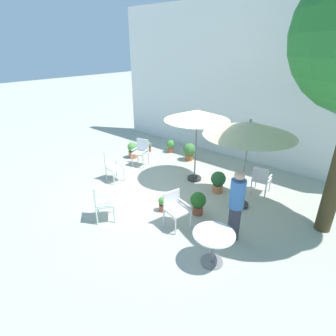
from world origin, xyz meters
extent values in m
plane|color=#ACAE9E|center=(0.00, 0.00, 0.00)|extent=(60.00, 60.00, 0.00)
cube|color=white|center=(0.00, 3.83, 2.72)|extent=(10.65, 0.30, 5.44)
cylinder|color=#2D2D2D|center=(2.06, 0.62, 0.04)|extent=(0.44, 0.44, 0.08)
cylinder|color=slate|center=(2.06, 0.62, 1.16)|extent=(0.04, 0.04, 2.33)
cone|color=beige|center=(2.06, 0.62, 2.16)|extent=(2.22, 2.22, 0.34)
sphere|color=slate|center=(2.06, 0.62, 2.36)|extent=(0.06, 0.06, 0.06)
cylinder|color=#2D2D2D|center=(0.22, 1.10, 0.04)|extent=(0.44, 0.44, 0.08)
cylinder|color=slate|center=(0.22, 1.10, 1.13)|extent=(0.04, 0.04, 2.25)
cone|color=beige|center=(0.22, 1.10, 2.11)|extent=(1.94, 1.94, 0.29)
sphere|color=slate|center=(0.22, 1.10, 2.28)|extent=(0.06, 0.06, 0.06)
cylinder|color=white|center=(2.60, -1.68, 0.70)|extent=(0.82, 0.82, 0.02)
cylinder|color=slate|center=(2.60, -1.68, 0.34)|extent=(0.06, 0.06, 0.68)
cylinder|color=slate|center=(2.60, -1.68, 0.01)|extent=(0.45, 0.45, 0.03)
cube|color=silver|center=(-1.68, -0.58, 0.45)|extent=(0.50, 0.47, 0.04)
cube|color=silver|center=(-1.89, -0.56, 0.72)|extent=(0.08, 0.40, 0.50)
cube|color=silver|center=(-1.69, -0.77, 0.57)|extent=(0.42, 0.08, 0.03)
cube|color=silver|center=(-1.66, -0.39, 0.57)|extent=(0.42, 0.08, 0.03)
cylinder|color=silver|center=(-1.48, -0.79, 0.21)|extent=(0.04, 0.04, 0.43)
cylinder|color=silver|center=(-1.44, -0.40, 0.21)|extent=(0.04, 0.04, 0.43)
cylinder|color=silver|center=(-1.91, -0.75, 0.21)|extent=(0.04, 0.04, 0.43)
cylinder|color=silver|center=(-1.87, -0.36, 0.21)|extent=(0.04, 0.04, 0.43)
cube|color=silver|center=(-1.91, 0.78, 0.47)|extent=(0.58, 0.54, 0.04)
cube|color=silver|center=(-1.96, 0.97, 0.72)|extent=(0.45, 0.16, 0.44)
cube|color=silver|center=(-2.13, 0.72, 0.59)|extent=(0.14, 0.38, 0.03)
cube|color=silver|center=(-1.70, 0.84, 0.59)|extent=(0.14, 0.38, 0.03)
cylinder|color=silver|center=(-2.08, 0.53, 0.23)|extent=(0.04, 0.04, 0.45)
cylinder|color=silver|center=(-1.65, 0.65, 0.23)|extent=(0.04, 0.04, 0.45)
cylinder|color=silver|center=(-2.18, 0.91, 0.23)|extent=(0.04, 0.04, 0.45)
cylinder|color=silver|center=(-1.75, 1.03, 0.23)|extent=(0.04, 0.04, 0.45)
cube|color=silver|center=(2.18, 1.66, 0.44)|extent=(0.49, 0.51, 0.04)
cube|color=silver|center=(2.20, 1.44, 0.66)|extent=(0.43, 0.08, 0.41)
cube|color=silver|center=(2.38, 1.67, 0.56)|extent=(0.08, 0.43, 0.03)
cube|color=silver|center=(1.98, 1.64, 0.56)|extent=(0.08, 0.43, 0.03)
cylinder|color=silver|center=(2.37, 1.89, 0.21)|extent=(0.04, 0.04, 0.42)
cylinder|color=silver|center=(1.96, 1.86, 0.21)|extent=(0.04, 0.04, 0.42)
cylinder|color=silver|center=(2.41, 1.46, 0.21)|extent=(0.04, 0.04, 0.42)
cylinder|color=silver|center=(1.99, 1.42, 0.21)|extent=(0.04, 0.04, 0.42)
cube|color=white|center=(1.33, -1.20, 0.46)|extent=(0.60, 0.59, 0.04)
cube|color=white|center=(1.11, -1.14, 0.67)|extent=(0.15, 0.45, 0.38)
cube|color=white|center=(1.28, -1.41, 0.58)|extent=(0.44, 0.15, 0.03)
cube|color=white|center=(1.39, -0.99, 0.58)|extent=(0.44, 0.15, 0.03)
cylinder|color=white|center=(1.50, -1.47, 0.22)|extent=(0.04, 0.04, 0.44)
cylinder|color=white|center=(1.61, -1.04, 0.22)|extent=(0.04, 0.04, 0.44)
cylinder|color=white|center=(1.06, -1.36, 0.22)|extent=(0.04, 0.04, 0.44)
cylinder|color=white|center=(1.16, -0.93, 0.22)|extent=(0.04, 0.04, 0.44)
cube|color=silver|center=(-0.22, -2.09, 0.45)|extent=(0.65, 0.64, 0.04)
cube|color=silver|center=(-0.34, -2.25, 0.72)|extent=(0.37, 0.31, 0.49)
cube|color=silver|center=(-0.05, -2.22, 0.57)|extent=(0.29, 0.34, 0.03)
cube|color=silver|center=(-0.38, -1.95, 0.57)|extent=(0.29, 0.34, 0.03)
cylinder|color=silver|center=(0.08, -2.07, 0.22)|extent=(0.04, 0.04, 0.43)
cylinder|color=silver|center=(-0.25, -1.79, 0.22)|extent=(0.04, 0.04, 0.43)
cylinder|color=silver|center=(-0.18, -2.39, 0.22)|extent=(0.04, 0.04, 0.43)
cylinder|color=silver|center=(-0.51, -2.11, 0.22)|extent=(0.04, 0.04, 0.43)
cylinder|color=#C5623A|center=(-2.67, 1.11, 0.13)|extent=(0.32, 0.32, 0.27)
cylinder|color=#382819|center=(-2.67, 1.11, 0.26)|extent=(0.29, 0.29, 0.02)
sphere|color=#549840|center=(-2.67, 1.11, 0.43)|extent=(0.38, 0.38, 0.38)
cylinder|color=#AE5A2E|center=(-0.87, 2.30, 0.11)|extent=(0.29, 0.29, 0.23)
cylinder|color=#382819|center=(-0.87, 2.30, 0.22)|extent=(0.25, 0.25, 0.02)
sphere|color=#3D7636|center=(-0.87, 2.30, 0.43)|extent=(0.47, 0.47, 0.47)
sphere|color=#BF46A5|center=(-0.95, 2.42, 0.42)|extent=(0.09, 0.09, 0.09)
sphere|color=#BF46A5|center=(-0.78, 2.45, 0.49)|extent=(0.12, 0.12, 0.12)
sphere|color=#BF46A5|center=(-1.01, 2.23, 0.47)|extent=(0.13, 0.13, 0.13)
sphere|color=#BF46A5|center=(-0.72, 2.22, 0.39)|extent=(0.11, 0.11, 0.11)
cylinder|color=#BB5537|center=(-1.93, 2.48, 0.10)|extent=(0.23, 0.23, 0.20)
cylinder|color=#382819|center=(-1.93, 2.48, 0.19)|extent=(0.20, 0.20, 0.02)
sphere|color=#3C8537|center=(-1.93, 2.48, 0.34)|extent=(0.34, 0.34, 0.34)
sphere|color=#B03EAF|center=(-1.98, 2.40, 0.33)|extent=(0.06, 0.06, 0.06)
sphere|color=#B03EAF|center=(-1.96, 2.38, 0.34)|extent=(0.09, 0.09, 0.09)
sphere|color=#B03EAF|center=(-2.00, 2.55, 0.32)|extent=(0.10, 0.10, 0.10)
sphere|color=#B03EAF|center=(-1.84, 2.44, 0.38)|extent=(0.09, 0.09, 0.09)
cylinder|color=brown|center=(-2.65, 1.96, 0.09)|extent=(0.21, 0.21, 0.19)
cylinder|color=#382819|center=(-2.65, 1.96, 0.18)|extent=(0.18, 0.18, 0.02)
sphere|color=#408439|center=(-2.65, 1.96, 0.29)|extent=(0.24, 0.24, 0.24)
sphere|color=#B54FA9|center=(-2.64, 2.06, 0.32)|extent=(0.05, 0.05, 0.05)
sphere|color=#B54FA9|center=(-2.56, 1.95, 0.30)|extent=(0.07, 0.07, 0.07)
sphere|color=#B54FA9|center=(-2.55, 1.95, 0.34)|extent=(0.07, 0.07, 0.07)
sphere|color=#B54FA9|center=(-2.64, 2.05, 0.27)|extent=(0.07, 0.07, 0.07)
cylinder|color=#AE4735|center=(0.63, -0.91, 0.10)|extent=(0.20, 0.20, 0.20)
cylinder|color=#382819|center=(0.63, -0.91, 0.19)|extent=(0.18, 0.18, 0.02)
sphere|color=#3F8D2F|center=(0.63, -0.91, 0.29)|extent=(0.23, 0.23, 0.23)
sphere|color=#B94FA3|center=(0.70, -0.95, 0.30)|extent=(0.06, 0.06, 0.06)
sphere|color=#B94FA3|center=(0.55, -0.95, 0.27)|extent=(0.06, 0.06, 0.06)
cylinder|color=#C77340|center=(1.20, 0.89, 0.12)|extent=(0.30, 0.30, 0.24)
cylinder|color=#382819|center=(1.20, 0.89, 0.23)|extent=(0.26, 0.26, 0.02)
sphere|color=#245A2D|center=(1.20, 0.89, 0.43)|extent=(0.43, 0.43, 0.43)
cylinder|color=#97452F|center=(1.41, -0.44, 0.12)|extent=(0.27, 0.27, 0.24)
cylinder|color=#382819|center=(1.41, -0.44, 0.23)|extent=(0.23, 0.23, 0.02)
sphere|color=#245F1F|center=(1.41, -0.44, 0.41)|extent=(0.40, 0.40, 0.40)
cylinder|color=#33333D|center=(2.55, -0.72, 0.41)|extent=(0.26, 0.26, 0.81)
cylinder|color=#386AA8|center=(2.55, -0.72, 1.14)|extent=(0.34, 0.34, 0.64)
sphere|color=tan|center=(2.55, -0.72, 1.57)|extent=(0.22, 0.22, 0.22)
camera|label=1|loc=(4.62, -5.42, 3.98)|focal=29.03mm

